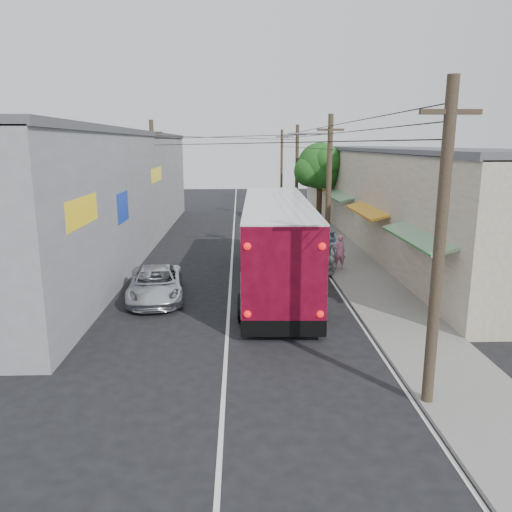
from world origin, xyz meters
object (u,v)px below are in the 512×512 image
at_px(jeepney, 156,284).
at_px(coach_bus, 276,242).
at_px(parked_car_mid, 291,218).
at_px(pedestrian_near, 339,252).
at_px(parked_car_far, 276,208).
at_px(parked_suv, 307,250).
at_px(pedestrian_far, 331,243).

bearing_deg(jeepney, coach_bus, 13.86).
distance_m(parked_car_mid, pedestrian_near, 14.35).
bearing_deg(parked_car_far, parked_suv, -94.47).
distance_m(coach_bus, pedestrian_far, 7.12).
distance_m(parked_car_mid, pedestrian_far, 11.01).
bearing_deg(parked_suv, jeepney, -139.20).
distance_m(parked_suv, pedestrian_far, 2.69).
xyz_separation_m(jeepney, parked_suv, (7.24, 5.90, 0.17)).
height_order(parked_car_mid, pedestrian_far, pedestrian_far).
bearing_deg(coach_bus, parked_car_far, 87.69).
distance_m(jeepney, pedestrian_far, 11.99).
height_order(coach_bus, jeepney, coach_bus).
bearing_deg(parked_suv, pedestrian_near, -39.27).
bearing_deg(pedestrian_far, parked_car_mid, -71.08).
xyz_separation_m(parked_suv, pedestrian_near, (1.51, -1.31, 0.17)).
height_order(coach_bus, pedestrian_near, coach_bus).
bearing_deg(coach_bus, pedestrian_far, 60.13).
xyz_separation_m(jeepney, pedestrian_far, (8.96, 7.97, 0.15)).
height_order(jeepney, pedestrian_far, pedestrian_far).
xyz_separation_m(pedestrian_near, pedestrian_far, (0.21, 3.38, -0.19)).
bearing_deg(parked_car_far, pedestrian_far, -88.35).
bearing_deg(parked_car_far, coach_bus, -99.74).
bearing_deg(coach_bus, pedestrian_near, 38.44).
xyz_separation_m(coach_bus, parked_suv, (1.98, 3.88, -1.22)).
distance_m(parked_car_far, pedestrian_near, 19.76).
bearing_deg(pedestrian_far, parked_suv, 62.47).
bearing_deg(parked_suv, parked_car_far, 92.62).
height_order(parked_car_mid, parked_car_far, parked_car_far).
height_order(coach_bus, parked_suv, coach_bus).
xyz_separation_m(parked_car_mid, pedestrian_far, (1.30, -10.93, 0.14)).
distance_m(coach_bus, parked_suv, 4.53).
relative_size(coach_bus, pedestrian_near, 7.76).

